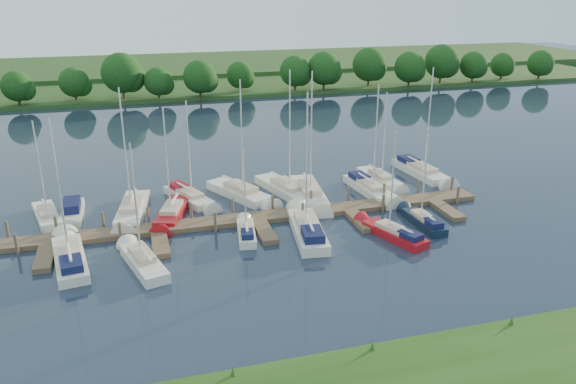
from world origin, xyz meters
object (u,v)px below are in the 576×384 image
object	(u,v)px
sailboat_n_5	(241,195)
sailboat_s_2	(246,233)
sailboat_n_0	(48,218)
motorboat	(72,213)
dock	(258,221)

from	to	relation	value
sailboat_n_5	sailboat_s_2	size ratio (longest dim) A/B	1.58
sailboat_n_0	sailboat_s_2	world-z (taller)	sailboat_n_0
motorboat	sailboat_n_5	bearing A→B (deg)	-178.13
dock	sailboat_s_2	size ratio (longest dim) A/B	5.61
motorboat	sailboat_s_2	bearing A→B (deg)	149.15
dock	sailboat_n_5	xyz separation A→B (m)	(-0.14, 6.14, 0.09)
sailboat_s_2	motorboat	bearing A→B (deg)	157.99
dock	sailboat_n_0	world-z (taller)	sailboat_n_0
sailboat_n_5	dock	bearing A→B (deg)	65.10
motorboat	sailboat_s_2	size ratio (longest dim) A/B	0.82
sailboat_n_0	sailboat_s_2	xyz separation A→B (m)	(15.12, -7.56, 0.04)
dock	motorboat	bearing A→B (deg)	159.00
sailboat_n_0	dock	bearing A→B (deg)	148.29
dock	sailboat_n_0	bearing A→B (deg)	162.13
dock	sailboat_s_2	xyz separation A→B (m)	(-1.47, -2.21, 0.11)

